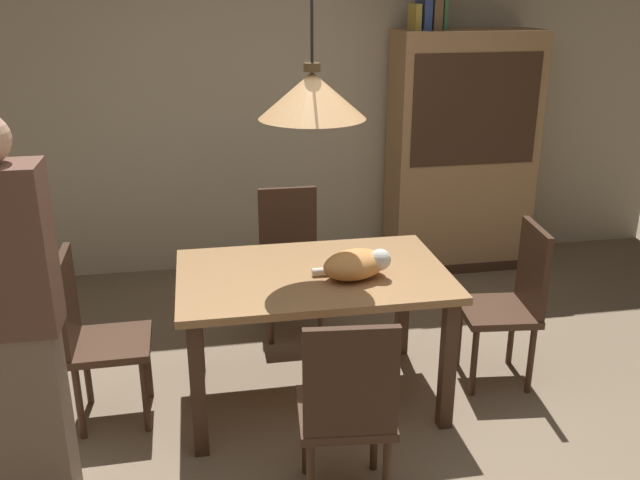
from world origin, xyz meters
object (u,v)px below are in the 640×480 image
cat_sleeping (357,264)px  dining_table (313,290)px  hutch_bookcase (461,158)px  book_brown_thick (433,14)px  person_standing (15,326)px  book_yellow_short (415,17)px  chair_far_back (290,254)px  chair_near_front (347,407)px  pendant_lamp (312,95)px  book_blue_wide (424,12)px  chair_right_side (512,298)px  book_green_slim (442,11)px  chair_left_side (93,331)px

cat_sleeping → dining_table: bearing=150.4°
dining_table → hutch_bookcase: bearing=49.5°
book_brown_thick → person_standing: bearing=-136.7°
cat_sleeping → book_yellow_short: book_yellow_short is taller
dining_table → hutch_bookcase: hutch_bookcase is taller
chair_far_back → hutch_bookcase: size_ratio=0.50×
dining_table → hutch_bookcase: size_ratio=0.76×
chair_near_front → book_brown_thick: size_ratio=3.88×
pendant_lamp → book_blue_wide: (1.11, 1.73, 0.31)m
cat_sleeping → chair_right_side: bearing=6.7°
chair_far_back → hutch_bookcase: 1.74m
hutch_bookcase → book_green_slim: bearing=179.6°
chair_left_side → pendant_lamp: 1.61m
book_yellow_short → person_standing: size_ratio=0.12×
chair_left_side → book_brown_thick: 3.23m
chair_right_side → chair_far_back: (-1.13, 0.89, 0.00)m
dining_table → book_blue_wide: size_ratio=5.83×
chair_right_side → pendant_lamp: (-1.13, 0.01, 1.15)m
chair_far_back → person_standing: bearing=-131.2°
chair_far_back → book_green_slim: book_green_slim is taller
book_green_slim → dining_table: bearing=-125.8°
book_green_slim → person_standing: bearing=-137.4°
chair_left_side → book_green_slim: size_ratio=3.58×
dining_table → chair_near_front: 0.89m
chair_far_back → book_yellow_short: (1.04, 0.85, 1.43)m
dining_table → book_brown_thick: (1.18, 1.73, 1.31)m
pendant_lamp → hutch_bookcase: pendant_lamp is taller
pendant_lamp → book_brown_thick: bearing=55.6°
pendant_lamp → book_blue_wide: pendant_lamp is taller
hutch_bookcase → person_standing: size_ratio=1.07×
book_green_slim → book_blue_wide: bearing=180.0°
chair_left_side → hutch_bookcase: (2.60, 1.73, 0.38)m
book_yellow_short → person_standing: bearing=-135.1°
pendant_lamp → book_blue_wide: 2.07m
chair_far_back → book_brown_thick: bearing=35.6°
chair_near_front → chair_right_side: same height
hutch_bookcase → book_brown_thick: (-0.29, 0.00, 1.07)m
person_standing → book_blue_wide: bearing=44.1°
chair_near_front → chair_left_side: 1.42m
chair_far_back → hutch_bookcase: bearing=29.9°
pendant_lamp → chair_left_side: bearing=-179.9°
dining_table → cat_sleeping: cat_sleeping is taller
dining_table → hutch_bookcase: (1.47, 1.72, 0.24)m
chair_right_side → book_yellow_short: size_ratio=4.65×
cat_sleeping → book_blue_wide: bearing=63.9°
dining_table → chair_right_side: (1.13, -0.01, -0.14)m
book_yellow_short → dining_table: bearing=-121.2°
cat_sleeping → book_green_slim: (1.04, 1.84, 1.15)m
book_yellow_short → person_standing: book_yellow_short is taller
hutch_bookcase → book_yellow_short: bearing=179.8°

